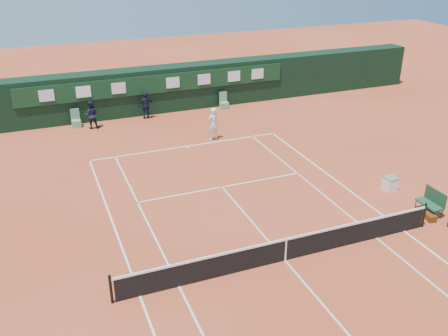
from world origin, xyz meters
The scene contains 13 objects.
ground centered at (0.00, 0.00, 0.00)m, with size 90.00×90.00×0.00m, color #C04F2D.
court_lines centered at (0.00, 0.00, 0.01)m, with size 11.05×23.85×0.01m.
tennis_net centered at (0.00, 0.00, 0.51)m, with size 12.90×0.10×1.10m.
back_wall centered at (0.00, 18.74, 1.51)m, with size 40.00×1.65×3.00m.
linesman_chair_left centered at (-5.50, 17.48, 0.32)m, with size 0.55×0.50×1.15m.
linesman_chair_right centered at (4.50, 17.48, 0.32)m, with size 0.55×0.50×1.15m.
player_bench centered at (7.53, 0.78, 0.60)m, with size 0.56×1.20×1.10m.
tennis_bag centered at (7.11, 0.42, 0.15)m, with size 0.34×0.78×0.29m, color black.
cooler centered at (7.31, 3.24, 0.33)m, with size 0.57×0.57×0.65m.
tennis_ball centered at (2.87, 8.28, 0.04)m, with size 0.07×0.07×0.07m, color gold.
player centered at (1.76, 12.32, 0.98)m, with size 0.71×0.47×1.96m, color white.
ball_kid_left centered at (-4.58, 16.90, 0.88)m, with size 0.85×0.67×1.76m, color black.
ball_kid_right centered at (-1.01, 17.45, 0.88)m, with size 1.03×0.43×1.76m, color black.
Camera 1 is at (-7.77, -13.42, 11.00)m, focal length 40.00 mm.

